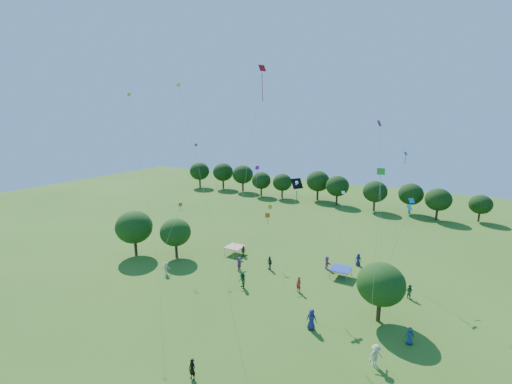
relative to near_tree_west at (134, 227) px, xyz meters
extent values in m
plane|color=#406C20|center=(19.27, -14.61, -3.95)|extent=(160.00, 160.00, 0.00)
cylinder|color=#422B19|center=(0.00, 0.00, -3.00)|extent=(0.39, 0.39, 1.89)
ellipsoid|color=#1B4313|center=(0.00, 0.00, 0.01)|extent=(4.86, 4.86, 4.37)
cylinder|color=#422B19|center=(5.37, 2.15, -3.06)|extent=(0.37, 0.37, 1.77)
ellipsoid|color=#1B4313|center=(5.37, 2.15, -0.45)|extent=(4.06, 4.06, 3.66)
cylinder|color=#422B19|center=(31.72, 0.34, -3.01)|extent=(0.38, 0.38, 1.87)
ellipsoid|color=#1B4313|center=(31.72, 0.34, -0.26)|extent=(4.28, 4.28, 3.86)
cylinder|color=#422B19|center=(-21.85, 40.66, -2.87)|extent=(0.44, 0.44, 2.15)
ellipsoid|color=#15340E|center=(-21.85, 40.66, 0.40)|extent=(5.17, 5.17, 4.65)
cylinder|color=#422B19|center=(-15.39, 42.30, -2.86)|extent=(0.45, 0.45, 2.17)
ellipsoid|color=#15340E|center=(-15.39, 42.30, 0.44)|extent=(5.22, 5.22, 4.70)
cylinder|color=#422B19|center=(-9.09, 41.96, -2.87)|extent=(0.44, 0.44, 2.15)
ellipsoid|color=#15340E|center=(-9.09, 41.96, 0.40)|extent=(5.17, 5.17, 4.65)
cylinder|color=#422B19|center=(-2.50, 39.67, -3.01)|extent=(0.38, 0.38, 1.87)
ellipsoid|color=#15340E|center=(-2.50, 39.67, -0.18)|extent=(4.48, 4.48, 4.03)
cylinder|color=#422B19|center=(2.71, 40.28, -3.03)|extent=(0.38, 0.38, 1.84)
ellipsoid|color=#15340E|center=(2.71, 40.28, -0.23)|extent=(4.42, 4.42, 3.98)
cylinder|color=#422B19|center=(10.44, 42.68, -2.88)|extent=(0.44, 0.44, 2.14)
ellipsoid|color=#15340E|center=(10.44, 42.68, 0.38)|extent=(5.14, 5.14, 4.63)
cylinder|color=#422B19|center=(15.54, 40.51, -2.93)|extent=(0.42, 0.42, 2.03)
ellipsoid|color=#15340E|center=(15.54, 40.51, 0.14)|extent=(4.86, 4.86, 4.37)
cylinder|color=#422B19|center=(23.52, 39.39, -2.97)|extent=(0.40, 0.40, 1.96)
ellipsoid|color=#15340E|center=(23.52, 39.39, 0.02)|extent=(4.71, 4.71, 4.24)
cylinder|color=#422B19|center=(29.90, 40.93, -2.99)|extent=(0.39, 0.39, 1.91)
ellipsoid|color=#15340E|center=(29.90, 40.93, -0.08)|extent=(4.59, 4.59, 4.13)
cylinder|color=#422B19|center=(34.70, 38.75, -3.00)|extent=(0.39, 0.39, 1.89)
ellipsoid|color=#15340E|center=(34.70, 38.75, -0.13)|extent=(4.54, 4.54, 4.08)
cylinder|color=#422B19|center=(41.35, 41.29, -3.16)|extent=(0.33, 0.33, 1.58)
ellipsoid|color=#15340E|center=(41.35, 41.29, -0.75)|extent=(3.80, 3.80, 3.42)
cube|color=red|center=(11.56, 6.94, -2.90)|extent=(2.20, 2.20, 0.08)
cylinder|color=#999999|center=(10.56, 5.94, -3.40)|extent=(0.05, 0.05, 1.10)
cylinder|color=#999999|center=(12.56, 5.94, -3.40)|extent=(0.05, 0.05, 1.10)
cylinder|color=#999999|center=(10.56, 7.94, -3.40)|extent=(0.05, 0.05, 1.10)
cylinder|color=#999999|center=(12.56, 7.94, -3.40)|extent=(0.05, 0.05, 1.10)
cube|color=#1B32B2|center=(26.16, 7.34, -2.90)|extent=(2.20, 2.20, 0.08)
cylinder|color=#999999|center=(25.16, 6.34, -3.40)|extent=(0.05, 0.05, 1.10)
cylinder|color=#999999|center=(27.16, 6.34, -3.40)|extent=(0.05, 0.05, 1.10)
cylinder|color=#999999|center=(25.16, 8.34, -3.40)|extent=(0.05, 0.05, 1.10)
cylinder|color=#999999|center=(27.16, 8.34, -3.40)|extent=(0.05, 0.05, 1.10)
imported|color=black|center=(21.61, -13.79, -3.15)|extent=(0.60, 0.39, 1.59)
imported|color=navy|center=(26.84, -3.93, -2.99)|extent=(0.99, 0.60, 1.91)
imported|color=maroon|center=(30.58, 10.02, -3.04)|extent=(0.76, 0.59, 1.81)
imported|color=#285E37|center=(33.72, 6.15, -3.19)|extent=(0.85, 0.75, 1.52)
imported|color=beige|center=(7.87, -2.34, -3.18)|extent=(0.85, 1.09, 1.53)
imported|color=#3D3730|center=(17.96, 5.03, -3.09)|extent=(1.11, 0.89, 1.72)
imported|color=#A05D88|center=(24.05, 8.68, -3.13)|extent=(1.39, 1.53, 1.64)
imported|color=navy|center=(27.16, 11.57, -3.15)|extent=(0.85, 0.56, 1.60)
imported|color=maroon|center=(29.61, 6.47, -3.04)|extent=(0.79, 0.78, 1.82)
imported|color=#2A6332|center=(17.59, -0.72, -3.04)|extent=(0.99, 0.97, 1.82)
imported|color=#AFA88C|center=(32.71, -5.94, -3.03)|extent=(1.16, 1.27, 1.83)
imported|color=#39312E|center=(12.99, 6.83, -3.20)|extent=(0.61, 0.95, 1.50)
imported|color=#91547E|center=(14.94, 2.85, -3.08)|extent=(0.75, 1.67, 1.74)
imported|color=navy|center=(34.61, -1.83, -3.19)|extent=(0.82, 0.58, 1.51)
imported|color=maroon|center=(23.27, 1.61, -3.08)|extent=(0.73, 0.57, 1.73)
cube|color=black|center=(22.18, 3.00, 7.60)|extent=(1.20, 1.34, 1.01)
cube|color=black|center=(22.18, 3.05, 6.26)|extent=(0.11, 0.27, 1.18)
sphere|color=white|center=(22.18, 2.94, 7.70)|extent=(0.37, 0.37, 0.37)
cylinder|color=white|center=(22.18, 2.94, 7.42)|extent=(0.26, 0.52, 0.33)
cylinder|color=white|center=(22.18, 2.94, 7.42)|extent=(0.26, 0.52, 0.33)
cylinder|color=beige|center=(22.47, 0.72, 2.23)|extent=(0.61, 4.59, 9.76)
cube|color=red|center=(17.45, 3.89, 19.57)|extent=(0.70, 0.89, 0.69)
cube|color=red|center=(17.45, 3.94, 17.58)|extent=(0.27, 0.62, 2.94)
cylinder|color=beige|center=(17.29, 0.69, 8.30)|extent=(0.34, 6.42, 21.90)
cube|color=#BB0B33|center=(30.85, -1.36, 13.97)|extent=(0.30, 0.52, 0.44)
cylinder|color=beige|center=(31.44, -0.50, 5.56)|extent=(1.20, 1.74, 16.42)
cube|color=#EB590C|center=(16.26, 7.58, 2.09)|extent=(0.66, 0.59, 0.53)
cube|color=#EB590C|center=(16.26, 7.63, 1.22)|extent=(0.10, 0.23, 0.98)
cylinder|color=beige|center=(15.12, 7.39, -0.40)|extent=(2.29, 0.40, 4.50)
cube|color=yellow|center=(17.89, 5.16, 3.99)|extent=(0.53, 0.57, 0.41)
cylinder|color=beige|center=(17.80, 5.18, 0.57)|extent=(0.19, 0.05, 6.43)
cube|color=#2F7E17|center=(5.93, 6.31, 10.79)|extent=(0.40, 0.32, 0.34)
cylinder|color=beige|center=(10.09, 6.51, 4.00)|extent=(8.33, 0.41, 13.29)
cube|color=blue|center=(31.74, 9.66, 10.66)|extent=(0.41, 0.51, 0.36)
cube|color=blue|center=(31.74, 9.71, 9.97)|extent=(0.14, 0.20, 0.81)
cylinder|color=beige|center=(31.44, 10.11, 3.92)|extent=(0.63, 0.93, 13.13)
cube|color=#871676|center=(11.76, 12.76, 7.29)|extent=(0.59, 0.38, 0.48)
cube|color=#871676|center=(11.76, 12.81, 6.35)|extent=(0.21, 0.25, 1.17)
cylinder|color=beige|center=(12.86, 10.02, 2.21)|extent=(2.21, 5.50, 9.72)
cube|color=white|center=(26.18, 6.51, 6.40)|extent=(0.46, 0.43, 0.28)
cylinder|color=beige|center=(26.08, 6.74, 1.80)|extent=(0.21, 0.49, 8.90)
cube|color=#0DBFCA|center=(32.70, 8.67, 5.08)|extent=(0.59, 0.72, 0.59)
cube|color=#0DBFCA|center=(32.70, 8.72, 4.11)|extent=(0.12, 0.25, 1.09)
cylinder|color=beige|center=(31.75, 9.82, 1.08)|extent=(1.92, 2.31, 7.46)
cube|color=#DE540D|center=(7.99, 0.51, 4.04)|extent=(0.48, 0.42, 0.38)
cube|color=#DE540D|center=(7.99, 0.56, 3.46)|extent=(0.09, 0.15, 0.60)
cylinder|color=beige|center=(7.54, -1.15, 0.61)|extent=(0.94, 3.33, 6.51)
cube|color=orange|center=(4.39, -2.89, 16.89)|extent=(0.39, 0.30, 0.31)
cylinder|color=beige|center=(5.52, -2.69, 7.05)|extent=(2.29, 0.44, 19.39)
cube|color=orange|center=(14.38, -5.87, 17.24)|extent=(0.46, 0.41, 0.29)
cylinder|color=beige|center=(14.34, -2.79, 7.21)|extent=(0.11, 6.16, 19.73)
cube|color=#1D8418|center=(31.86, -4.93, 10.73)|extent=(0.61, 0.49, 0.42)
cylinder|color=beige|center=(31.90, -4.74, 3.93)|extent=(0.10, 0.40, 13.15)
cube|color=#1687DF|center=(32.71, 10.34, 5.48)|extent=(0.70, 0.67, 0.49)
cylinder|color=beige|center=(31.80, 10.71, 1.29)|extent=(1.83, 0.76, 7.88)
camera|label=1|loc=(36.09, -29.79, 14.43)|focal=24.00mm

